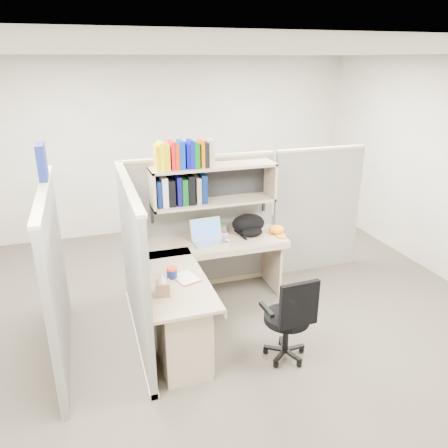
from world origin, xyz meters
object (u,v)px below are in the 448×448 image
object	(u,v)px
backpack	(250,225)
snack_canister	(172,272)
task_chair	(288,331)
desk	(193,307)
laptop	(209,232)

from	to	relation	value
backpack	snack_canister	xyz separation A→B (m)	(-1.08, -0.78, -0.06)
task_chair	desk	bearing A→B (deg)	148.74
laptop	desk	bearing A→B (deg)	-120.26
desk	backpack	distance (m)	1.33
desk	snack_canister	size ratio (longest dim) A/B	16.92
laptop	backpack	bearing A→B (deg)	6.72
laptop	task_chair	distance (m)	1.42
backpack	snack_canister	size ratio (longest dim) A/B	3.79
task_chair	laptop	bearing A→B (deg)	106.71
laptop	task_chair	bearing A→B (deg)	-76.88
task_chair	backpack	bearing A→B (deg)	84.19
snack_canister	laptop	bearing A→B (deg)	50.47
desk	backpack	size ratio (longest dim) A/B	4.46
laptop	snack_canister	size ratio (longest dim) A/B	3.46
backpack	task_chair	world-z (taller)	backpack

